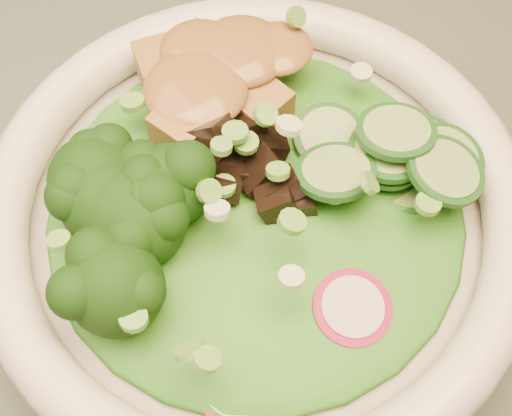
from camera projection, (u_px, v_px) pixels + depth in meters
salad_bowl at (256, 226)px, 0.41m from camera, size 0.31×0.31×0.08m
lettuce_bed at (256, 207)px, 0.39m from camera, size 0.23×0.23×0.03m
broccoli_florets at (126, 231)px, 0.36m from camera, size 0.09×0.08×0.05m
radish_slices at (310, 326)px, 0.35m from camera, size 0.13×0.05×0.02m
cucumber_slices at (385, 159)px, 0.39m from camera, size 0.08×0.08×0.04m
mushroom_heap at (248, 171)px, 0.38m from camera, size 0.08×0.08×0.05m
tofu_cubes at (220, 92)px, 0.41m from camera, size 0.10×0.07×0.04m
peanut_sauce at (219, 75)px, 0.40m from camera, size 0.08×0.06×0.02m
scallion_garnish at (256, 180)px, 0.37m from camera, size 0.22×0.22×0.03m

